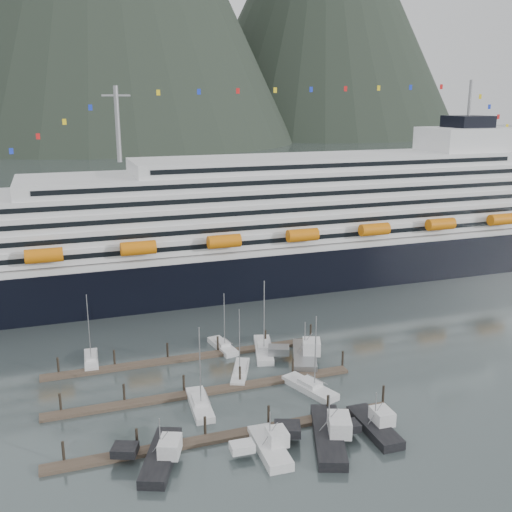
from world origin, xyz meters
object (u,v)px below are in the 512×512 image
at_px(sailboat_h, 310,388).
at_px(trawler_a, 160,455).
at_px(sailboat_c, 200,405).
at_px(sailboat_f, 223,347).
at_px(trawler_c, 327,434).
at_px(trawler_e, 304,355).
at_px(sailboat_g, 264,350).
at_px(trawler_b, 269,446).
at_px(sailboat_e, 91,360).
at_px(sailboat_d, 240,372).
at_px(trawler_d, 374,426).
at_px(cruise_ship, 289,231).

height_order(sailboat_h, trawler_a, sailboat_h).
xyz_separation_m(sailboat_c, sailboat_f, (9.02, 19.30, -0.02)).
bearing_deg(trawler_c, sailboat_h, 5.39).
xyz_separation_m(sailboat_f, trawler_e, (11.94, -9.02, 0.55)).
relative_size(sailboat_f, trawler_c, 0.76).
bearing_deg(sailboat_g, trawler_b, 177.24).
relative_size(sailboat_e, trawler_c, 0.88).
bearing_deg(trawler_e, sailboat_c, 137.70).
bearing_deg(trawler_a, sailboat_d, -18.58).
height_order(sailboat_e, trawler_a, sailboat_e).
xyz_separation_m(sailboat_e, trawler_b, (19.43, -34.99, 0.43)).
bearing_deg(sailboat_g, sailboat_h, -157.44).
height_order(sailboat_g, trawler_d, sailboat_g).
bearing_deg(trawler_e, sailboat_f, 74.52).
xyz_separation_m(sailboat_e, sailboat_f, (22.85, -1.75, -0.00)).
height_order(sailboat_e, trawler_d, sailboat_e).
relative_size(sailboat_e, sailboat_h, 0.99).
distance_m(sailboat_f, trawler_d, 35.26).
bearing_deg(trawler_b, trawler_d, -87.89).
xyz_separation_m(sailboat_e, sailboat_g, (29.25, -5.66, 0.03)).
bearing_deg(cruise_ship, trawler_a, -123.60).
height_order(sailboat_f, trawler_e, sailboat_f).
bearing_deg(sailboat_g, sailboat_e, 94.80).
distance_m(sailboat_d, sailboat_f, 10.96).
height_order(sailboat_f, trawler_b, sailboat_f).
bearing_deg(sailboat_h, trawler_e, -38.14).
height_order(sailboat_e, sailboat_h, sailboat_e).
bearing_deg(sailboat_f, trawler_e, -135.52).
relative_size(trawler_a, trawler_e, 0.99).
height_order(sailboat_e, sailboat_f, sailboat_e).
distance_m(cruise_ship, sailboat_g, 47.35).
distance_m(sailboat_e, trawler_a, 32.91).
height_order(sailboat_g, trawler_b, sailboat_g).
height_order(sailboat_h, trawler_d, sailboat_h).
bearing_deg(sailboat_g, sailboat_f, 74.31).
bearing_deg(sailboat_c, trawler_e, -60.21).
bearing_deg(sailboat_h, trawler_b, 119.54).
relative_size(sailboat_e, trawler_a, 1.06).
bearing_deg(trawler_d, sailboat_h, 15.41).
relative_size(sailboat_d, trawler_d, 1.13).
distance_m(sailboat_f, sailboat_g, 7.51).
height_order(sailboat_c, sailboat_g, sailboat_g).
xyz_separation_m(sailboat_g, trawler_c, (-1.65, -29.27, 0.49)).
bearing_deg(cruise_ship, sailboat_e, -145.39).
xyz_separation_m(sailboat_h, trawler_b, (-11.72, -13.46, 0.40)).
bearing_deg(sailboat_e, trawler_a, -166.70).
relative_size(sailboat_g, trawler_b, 1.45).
bearing_deg(trawler_b, sailboat_c, 24.00).
bearing_deg(sailboat_d, trawler_d, -128.52).
relative_size(sailboat_d, trawler_b, 1.23).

